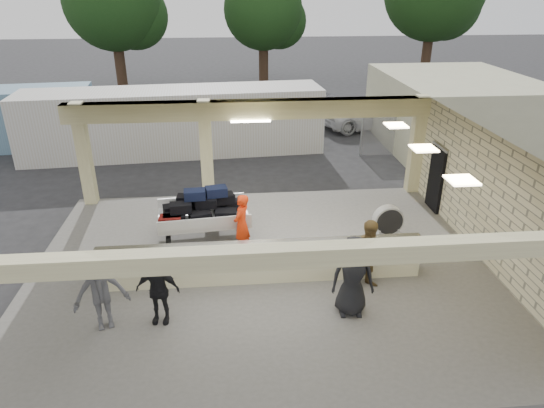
{
  "coord_description": "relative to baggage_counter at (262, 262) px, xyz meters",
  "views": [
    {
      "loc": [
        -0.69,
        -10.93,
        7.0
      ],
      "look_at": [
        0.38,
        1.0,
        1.49
      ],
      "focal_mm": 32.0,
      "sensor_mm": 36.0,
      "label": 1
    }
  ],
  "objects": [
    {
      "name": "ground",
      "position": [
        0.0,
        0.5,
        -0.59
      ],
      "size": [
        120.0,
        120.0,
        0.0
      ],
      "primitive_type": "plane",
      "color": "#242426",
      "rests_on": "ground"
    },
    {
      "name": "pavilion",
      "position": [
        0.21,
        1.16,
        0.76
      ],
      "size": [
        12.01,
        10.0,
        3.55
      ],
      "color": "#615F5A",
      "rests_on": "ground"
    },
    {
      "name": "baggage_counter",
      "position": [
        0.0,
        0.0,
        0.0
      ],
      "size": [
        8.2,
        0.58,
        0.98
      ],
      "color": "beige",
      "rests_on": "pavilion"
    },
    {
      "name": "luggage_cart",
      "position": [
        -1.58,
        2.41,
        0.34
      ],
      "size": [
        2.76,
        1.88,
        1.52
      ],
      "rotation": [
        0.0,
        0.0,
        0.1
      ],
      "color": "silver",
      "rests_on": "pavilion"
    },
    {
      "name": "drum_fan",
      "position": [
        3.85,
        1.94,
        0.04
      ],
      "size": [
        0.9,
        0.49,
        0.98
      ],
      "rotation": [
        0.0,
        0.0,
        0.05
      ],
      "color": "silver",
      "rests_on": "pavilion"
    },
    {
      "name": "baggage_handler",
      "position": [
        -0.46,
        1.38,
        0.38
      ],
      "size": [
        0.61,
        0.72,
        1.74
      ],
      "primitive_type": "imported",
      "rotation": [
        0.0,
        0.0,
        4.23
      ],
      "color": "#F2330C",
      "rests_on": "pavilion"
    },
    {
      "name": "passenger_a",
      "position": [
        2.57,
        -0.6,
        0.42
      ],
      "size": [
        0.93,
        0.51,
        1.81
      ],
      "primitive_type": "imported",
      "rotation": [
        0.0,
        0.0,
        0.15
      ],
      "color": "brown",
      "rests_on": "pavilion"
    },
    {
      "name": "passenger_b",
      "position": [
        -2.38,
        -1.47,
        0.32
      ],
      "size": [
        0.99,
        0.46,
        1.62
      ],
      "primitive_type": "imported",
      "rotation": [
        0.0,
        0.0,
        -0.12
      ],
      "color": "black",
      "rests_on": "pavilion"
    },
    {
      "name": "passenger_c",
      "position": [
        -3.55,
        -1.59,
        0.42
      ],
      "size": [
        1.24,
        0.75,
        1.82
      ],
      "primitive_type": "imported",
      "rotation": [
        0.0,
        0.0,
        0.31
      ],
      "color": "#4D4E52",
      "rests_on": "pavilion"
    },
    {
      "name": "passenger_d",
      "position": [
        1.91,
        -1.54,
        0.47
      ],
      "size": [
        0.97,
        0.46,
        1.92
      ],
      "primitive_type": "imported",
      "rotation": [
        0.0,
        0.0,
        -0.08
      ],
      "color": "black",
      "rests_on": "pavilion"
    },
    {
      "name": "car_white_a",
      "position": [
        6.63,
        14.12,
        0.14
      ],
      "size": [
        5.59,
        3.75,
        1.46
      ],
      "primitive_type": "imported",
      "rotation": [
        0.0,
        0.0,
        1.85
      ],
      "color": "white",
      "rests_on": "ground"
    },
    {
      "name": "car_white_b",
      "position": [
        12.46,
        14.0,
        0.07
      ],
      "size": [
        4.33,
        2.13,
        1.31
      ],
      "primitive_type": "imported",
      "rotation": [
        0.0,
        0.0,
        1.43
      ],
      "color": "white",
      "rests_on": "ground"
    },
    {
      "name": "car_dark",
      "position": [
        4.57,
        15.13,
        0.14
      ],
      "size": [
        4.64,
        2.62,
        1.46
      ],
      "primitive_type": "imported",
      "rotation": [
        0.0,
        0.0,
        1.31
      ],
      "color": "black",
      "rests_on": "ground"
    },
    {
      "name": "container_white",
      "position": [
        -3.11,
        10.75,
        0.82
      ],
      "size": [
        13.11,
        3.55,
        2.81
      ],
      "primitive_type": "cube",
      "rotation": [
        0.0,
        0.0,
        0.07
      ],
      "color": "silver",
      "rests_on": "ground"
    },
    {
      "name": "fence",
      "position": [
        11.0,
        9.5,
        0.47
      ],
      "size": [
        12.06,
        0.06,
        2.03
      ],
      "color": "gray",
      "rests_on": "ground"
    },
    {
      "name": "tree_left",
      "position": [
        -7.68,
        24.66,
        5.0
      ],
      "size": [
        6.6,
        6.3,
        9.0
      ],
      "color": "#382619",
      "rests_on": "ground"
    },
    {
      "name": "tree_mid",
      "position": [
        2.32,
        26.66,
        4.38
      ],
      "size": [
        6.0,
        5.6,
        8.0
      ],
      "color": "#382619",
      "rests_on": "ground"
    },
    {
      "name": "adjacent_building",
      "position": [
        9.5,
        10.5,
        1.01
      ],
      "size": [
        6.0,
        8.0,
        3.2
      ],
      "primitive_type": "cube",
      "color": "beige",
      "rests_on": "ground"
    }
  ]
}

